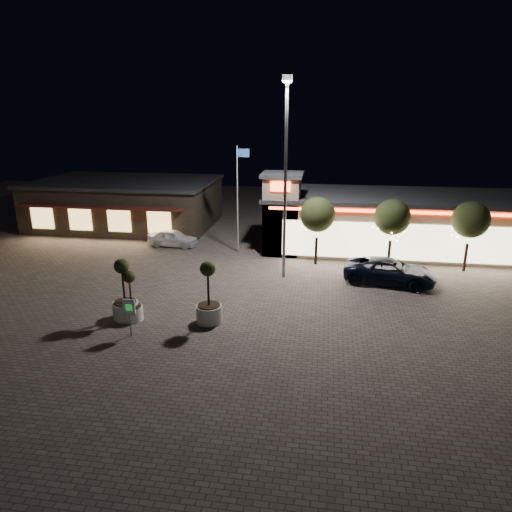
% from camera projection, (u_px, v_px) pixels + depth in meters
% --- Properties ---
extents(ground, '(90.00, 90.00, 0.00)m').
position_uv_depth(ground, '(228.00, 329.00, 22.69)').
color(ground, '#655A52').
rests_on(ground, ground).
extents(retail_building, '(20.40, 8.40, 6.10)m').
position_uv_depth(retail_building, '(390.00, 221.00, 35.52)').
color(retail_building, gray).
rests_on(retail_building, ground).
extents(restaurant_building, '(16.40, 11.00, 4.30)m').
position_uv_depth(restaurant_building, '(127.00, 203.00, 42.90)').
color(restaurant_building, '#382D23').
rests_on(restaurant_building, ground).
extents(floodlight_pole, '(0.60, 0.40, 12.38)m').
position_uv_depth(floodlight_pole, '(286.00, 169.00, 27.81)').
color(floodlight_pole, gray).
rests_on(floodlight_pole, ground).
extents(flagpole, '(0.95, 0.10, 8.00)m').
position_uv_depth(flagpole, '(239.00, 191.00, 33.78)').
color(flagpole, white).
rests_on(flagpole, ground).
extents(string_tree_a, '(2.42, 2.42, 4.79)m').
position_uv_depth(string_tree_a, '(318.00, 215.00, 31.39)').
color(string_tree_a, '#332319').
rests_on(string_tree_a, ground).
extents(string_tree_b, '(2.42, 2.42, 4.79)m').
position_uv_depth(string_tree_b, '(392.00, 217.00, 30.65)').
color(string_tree_b, '#332319').
rests_on(string_tree_b, ground).
extents(string_tree_c, '(2.42, 2.42, 4.79)m').
position_uv_depth(string_tree_c, '(471.00, 220.00, 29.92)').
color(string_tree_c, '#332319').
rests_on(string_tree_c, ground).
extents(pickup_truck, '(6.02, 3.58, 1.57)m').
position_uv_depth(pickup_truck, '(390.00, 271.00, 28.57)').
color(pickup_truck, black).
rests_on(pickup_truck, ground).
extents(white_sedan, '(4.12, 1.94, 1.36)m').
position_uv_depth(white_sedan, '(173.00, 238.00, 36.52)').
color(white_sedan, white).
rests_on(white_sedan, ground).
extents(planter_left, '(1.33, 1.33, 3.27)m').
position_uv_depth(planter_left, '(125.00, 300.00, 23.65)').
color(planter_left, silver).
rests_on(planter_left, ground).
extents(planter_mid, '(1.11, 1.11, 2.72)m').
position_uv_depth(planter_mid, '(131.00, 305.00, 23.48)').
color(planter_mid, silver).
rests_on(planter_mid, ground).
extents(planter_right, '(1.33, 1.33, 3.28)m').
position_uv_depth(planter_right, '(209.00, 303.00, 23.23)').
color(planter_right, silver).
rests_on(planter_right, ground).
extents(valet_sign, '(0.63, 0.10, 1.89)m').
position_uv_depth(valet_sign, '(129.00, 310.00, 21.67)').
color(valet_sign, gray).
rests_on(valet_sign, ground).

